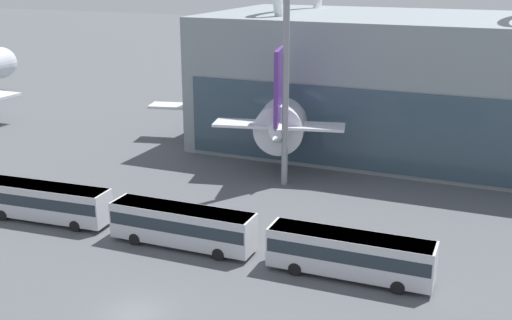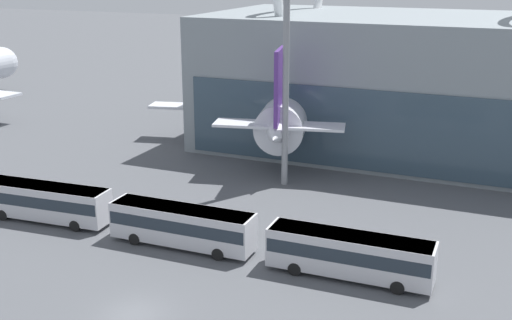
{
  "view_description": "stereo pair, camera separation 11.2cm",
  "coord_description": "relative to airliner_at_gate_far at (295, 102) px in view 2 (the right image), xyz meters",
  "views": [
    {
      "loc": [
        21.81,
        -31.16,
        22.1
      ],
      "look_at": [
        -0.86,
        22.68,
        4.0
      ],
      "focal_mm": 45.0,
      "sensor_mm": 36.0,
      "label": 1
    },
    {
      "loc": [
        21.91,
        -31.12,
        22.1
      ],
      "look_at": [
        -0.86,
        22.68,
        4.0
      ],
      "focal_mm": 45.0,
      "sensor_mm": 36.0,
      "label": 2
    }
  ],
  "objects": [
    {
      "name": "shuttle_bus_1",
      "position": [
        2.47,
        -33.67,
        -3.16
      ],
      "size": [
        12.15,
        2.83,
        3.32
      ],
      "rotation": [
        0.0,
        0.0,
        0.01
      ],
      "color": "silver",
      "rests_on": "ground_plane"
    },
    {
      "name": "floodlight_mast",
      "position": [
        4.69,
        -16.1,
        10.45
      ],
      "size": [
        2.32,
        2.32,
        25.86
      ],
      "color": "gray",
      "rests_on": "ground_plane"
    },
    {
      "name": "shuttle_bus_2",
      "position": [
        16.26,
        -33.6,
        -3.16
      ],
      "size": [
        12.16,
        2.86,
        3.32
      ],
      "rotation": [
        0.0,
        0.0,
        0.02
      ],
      "color": "silver",
      "rests_on": "ground_plane"
    },
    {
      "name": "ground_plane",
      "position": [
        4.6,
        -44.11,
        -5.11
      ],
      "size": [
        440.0,
        440.0,
        0.0
      ],
      "primitive_type": "plane",
      "color": "#515459"
    },
    {
      "name": "shuttle_bus_0",
      "position": [
        -11.33,
        -33.66,
        -3.16
      ],
      "size": [
        12.27,
        3.47,
        3.32
      ],
      "rotation": [
        0.0,
        0.0,
        0.07
      ],
      "color": "silver",
      "rests_on": "ground_plane"
    },
    {
      "name": "airliner_at_gate_far",
      "position": [
        0.0,
        0.0,
        0.0
      ],
      "size": [
        36.97,
        38.29,
        13.69
      ],
      "rotation": [
        0.0,
        0.0,
        1.8
      ],
      "color": "silver",
      "rests_on": "ground_plane"
    }
  ]
}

